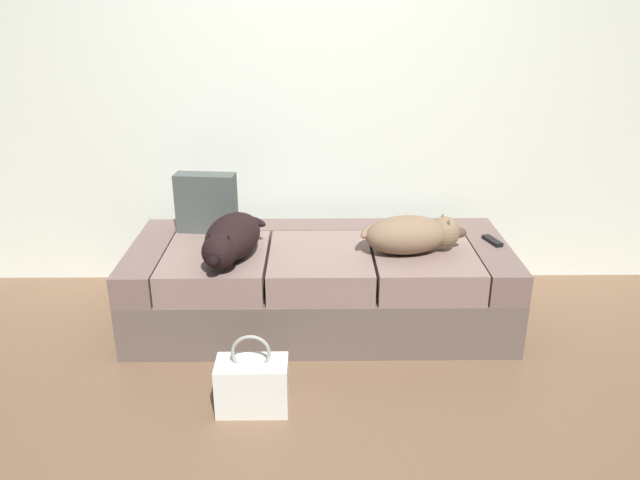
% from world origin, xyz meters
% --- Properties ---
extents(ground_plane, '(10.00, 10.00, 0.00)m').
position_xyz_m(ground_plane, '(0.00, 0.00, 0.00)').
color(ground_plane, brown).
extents(back_wall, '(6.40, 0.10, 2.80)m').
position_xyz_m(back_wall, '(0.00, 1.72, 1.40)').
color(back_wall, white).
rests_on(back_wall, ground).
extents(couch, '(2.08, 0.87, 0.47)m').
position_xyz_m(couch, '(0.00, 1.08, 0.23)').
color(couch, brown).
rests_on(couch, ground).
extents(dog_dark, '(0.35, 0.63, 0.21)m').
position_xyz_m(dog_dark, '(-0.46, 0.90, 0.57)').
color(dog_dark, black).
rests_on(dog_dark, couch).
extents(dog_tan, '(0.59, 0.31, 0.20)m').
position_xyz_m(dog_tan, '(0.49, 0.97, 0.57)').
color(dog_tan, '#7F654B').
rests_on(dog_tan, couch).
extents(tv_remote, '(0.09, 0.16, 0.02)m').
position_xyz_m(tv_remote, '(0.96, 1.10, 0.48)').
color(tv_remote, black).
rests_on(tv_remote, couch).
extents(throw_pillow, '(0.35, 0.16, 0.34)m').
position_xyz_m(throw_pillow, '(-0.65, 1.31, 0.64)').
color(throw_pillow, '#474E4A').
rests_on(throw_pillow, couch).
extents(handbag, '(0.32, 0.18, 0.38)m').
position_xyz_m(handbag, '(-0.31, 0.26, 0.13)').
color(handbag, white).
rests_on(handbag, ground).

